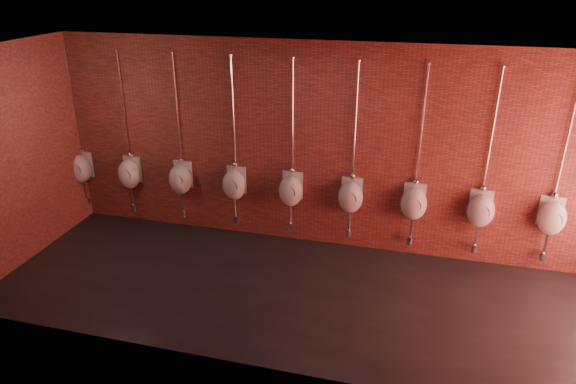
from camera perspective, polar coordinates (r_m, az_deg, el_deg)
name	(u,v)px	position (r m, az deg, el deg)	size (l,w,h in m)	color
ground	(300,293)	(7.22, 1.30, -11.16)	(8.50, 8.50, 0.00)	black
room_shell	(301,156)	(6.29, 1.47, 4.04)	(8.54, 3.04, 3.22)	black
urinal_0	(81,168)	(9.61, -22.02, 2.48)	(0.41, 0.37, 2.72)	silver
urinal_1	(129,173)	(9.09, -17.20, 2.02)	(0.41, 0.37, 2.72)	silver
urinal_2	(181,178)	(8.65, -11.86, 1.49)	(0.41, 0.37, 2.72)	silver
urinal_3	(234,184)	(8.29, -5.99, 0.90)	(0.41, 0.37, 2.72)	silver
urinal_4	(291,190)	(8.03, 0.32, 0.25)	(0.41, 0.37, 2.72)	silver
urinal_5	(351,196)	(7.87, 6.98, -0.44)	(0.41, 0.37, 2.72)	silver
urinal_6	(414,203)	(7.82, 13.81, -1.14)	(0.41, 0.37, 2.72)	silver
urinal_7	(481,209)	(7.89, 20.63, -1.83)	(0.41, 0.37, 2.72)	silver
urinal_8	(552,217)	(8.06, 27.25, -2.47)	(0.41, 0.37, 2.72)	silver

